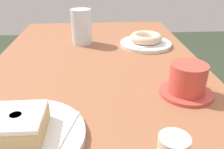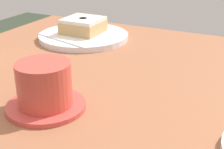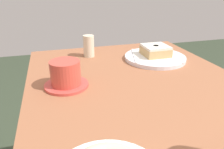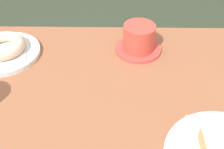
# 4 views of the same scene
# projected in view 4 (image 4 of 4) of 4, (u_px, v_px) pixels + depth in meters

# --- Properties ---
(table) EXTENTS (1.14, 0.67, 0.76)m
(table) POSITION_uv_depth(u_px,v_px,m) (68.00, 129.00, 0.69)
(table) COLOR #93593B
(table) RESTS_ON ground_plane
(plate_sugar_ring) EXTENTS (0.19, 0.19, 0.01)m
(plate_sugar_ring) POSITION_uv_depth(u_px,v_px,m) (5.00, 53.00, 0.77)
(plate_sugar_ring) COLOR white
(plate_sugar_ring) RESTS_ON table
(napkin_sugar_ring) EXTENTS (0.14, 0.14, 0.00)m
(napkin_sugar_ring) POSITION_uv_depth(u_px,v_px,m) (4.00, 51.00, 0.77)
(napkin_sugar_ring) COLOR white
(napkin_sugar_ring) RESTS_ON plate_sugar_ring
(donut_sugar_ring) EXTENTS (0.12, 0.12, 0.03)m
(donut_sugar_ring) POSITION_uv_depth(u_px,v_px,m) (3.00, 46.00, 0.76)
(donut_sugar_ring) COLOR beige
(donut_sugar_ring) RESTS_ON napkin_sugar_ring
(coffee_cup) EXTENTS (0.13, 0.13, 0.08)m
(coffee_cup) POSITION_uv_depth(u_px,v_px,m) (139.00, 39.00, 0.77)
(coffee_cup) COLOR #CC473F
(coffee_cup) RESTS_ON table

